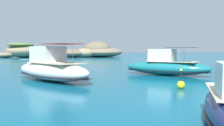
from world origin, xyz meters
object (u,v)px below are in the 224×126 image
(islet_large, at_px, (95,51))
(channel_buoy, at_px, (181,84))
(motorboat_white, at_px, (51,69))
(islet_small, at_px, (23,51))
(motorboat_teal, at_px, (166,66))

(islet_large, distance_m, channel_buoy, 75.63)
(islet_large, distance_m, motorboat_white, 69.99)
(islet_small, bearing_deg, motorboat_teal, -82.07)
(motorboat_teal, relative_size, channel_buoy, 6.36)
(motorboat_teal, distance_m, motorboat_white, 12.22)
(islet_large, height_order, islet_small, islet_large)
(islet_large, relative_size, motorboat_teal, 3.02)
(motorboat_teal, height_order, motorboat_white, motorboat_white)
(motorboat_white, height_order, channel_buoy, motorboat_white)
(islet_large, bearing_deg, motorboat_white, -113.09)
(motorboat_teal, xyz_separation_m, channel_buoy, (-4.76, -8.22, -0.61))
(channel_buoy, bearing_deg, islet_small, 93.66)
(islet_large, xyz_separation_m, motorboat_white, (-27.44, -64.37, -1.07))
(islet_small, height_order, channel_buoy, islet_small)
(islet_large, bearing_deg, islet_small, 168.07)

